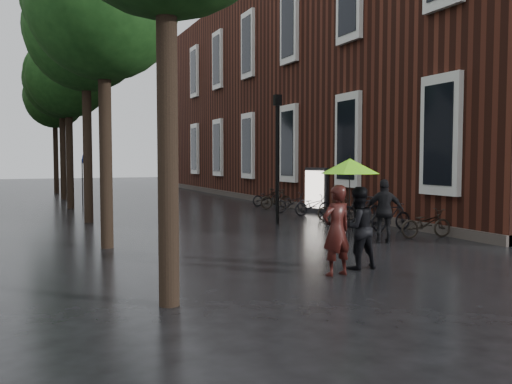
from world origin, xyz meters
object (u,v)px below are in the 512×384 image
pedestrian_walking (385,211)px  ad_lightbox (317,190)px  person_burgundy (336,230)px  lamp_post (277,146)px  parked_bicycles (325,207)px  person_black (357,228)px

pedestrian_walking → ad_lightbox: 8.14m
person_burgundy → lamp_post: 8.69m
ad_lightbox → parked_bicycles: bearing=-125.9°
lamp_post → ad_lightbox: bearing=40.6°
pedestrian_walking → person_black: bearing=75.6°
person_black → lamp_post: size_ratio=0.38×
pedestrian_walking → ad_lightbox: size_ratio=0.91×
pedestrian_walking → lamp_post: lamp_post is taller
person_burgundy → person_black: size_ratio=1.04×
person_burgundy → pedestrian_walking: (3.38, 3.00, -0.02)m
person_black → parked_bicycles: 9.67m
parked_bicycles → lamp_post: size_ratio=2.71×
person_black → lamp_post: bearing=-104.0°
person_burgundy → parked_bicycles: bearing=-126.9°
lamp_post → pedestrian_walking: bearing=-81.2°
person_black → parked_bicycles: bearing=-117.3°
parked_bicycles → ad_lightbox: 1.95m
person_burgundy → parked_bicycles: (5.09, 9.03, -0.45)m
lamp_post → parked_bicycles: bearing=20.7°
person_burgundy → pedestrian_walking: person_burgundy is taller
parked_bicycles → ad_lightbox: size_ratio=6.37×
parked_bicycles → ad_lightbox: bearing=69.5°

